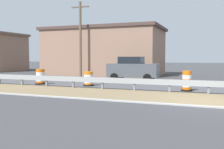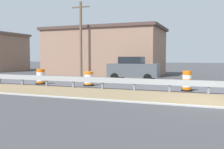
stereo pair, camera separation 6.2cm
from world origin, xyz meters
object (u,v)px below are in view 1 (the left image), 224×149
object	(u,v)px
traffic_barrel_mid	(40,77)
utility_pole_near	(80,38)
car_trailing_near_lane	(133,69)
traffic_barrel_nearest	(187,82)
traffic_barrel_close	(89,79)

from	to	relation	value
traffic_barrel_mid	utility_pole_near	bearing A→B (deg)	2.72
traffic_barrel_mid	car_trailing_near_lane	world-z (taller)	car_trailing_near_lane
car_trailing_near_lane	utility_pole_near	size ratio (longest dim) A/B	0.58
traffic_barrel_nearest	utility_pole_near	world-z (taller)	utility_pole_near
traffic_barrel_nearest	car_trailing_near_lane	world-z (taller)	car_trailing_near_lane
traffic_barrel_mid	car_trailing_near_lane	xyz separation A→B (m)	(5.06, -5.35, 0.49)
traffic_barrel_nearest	car_trailing_near_lane	distance (m)	6.98
traffic_barrel_mid	utility_pole_near	xyz separation A→B (m)	(6.66, 0.32, 3.23)
traffic_barrel_nearest	traffic_barrel_mid	world-z (taller)	traffic_barrel_nearest
traffic_barrel_close	utility_pole_near	size ratio (longest dim) A/B	0.13
traffic_barrel_nearest	utility_pole_near	xyz separation A→B (m)	(6.73, 10.38, 3.20)
traffic_barrel_close	utility_pole_near	world-z (taller)	utility_pole_near
utility_pole_near	traffic_barrel_nearest	bearing A→B (deg)	-122.96
traffic_barrel_close	utility_pole_near	bearing A→B (deg)	31.99
traffic_barrel_close	utility_pole_near	distance (m)	8.21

